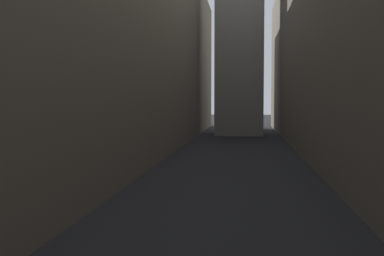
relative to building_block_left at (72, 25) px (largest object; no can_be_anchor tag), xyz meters
name	(u,v)px	position (x,y,z in m)	size (l,w,h in m)	color
ground_plane	(233,164)	(12.78, -2.00, -10.62)	(264.00, 264.00, 0.00)	#232326
building_block_left	(72,25)	(0.00, 0.00, 0.00)	(14.56, 108.00, 21.23)	#756B5B
building_block_right	(378,20)	(23.40, 0.00, 0.00)	(10.24, 108.00, 21.24)	#756B5B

